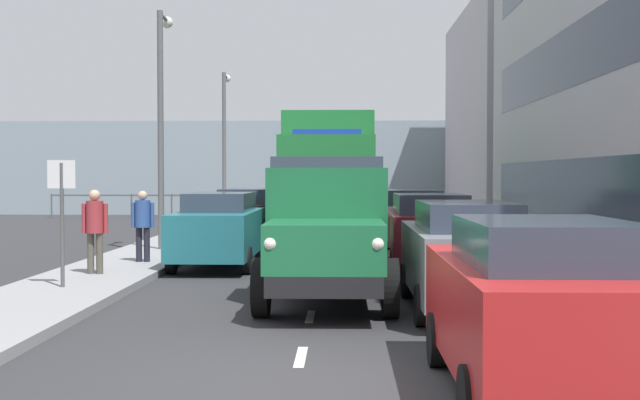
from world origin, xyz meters
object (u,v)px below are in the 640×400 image
car_black_oppositeside_1 (247,216)px  lamp_post_far (225,133)px  car_white_kerbside_3 (411,219)px  car_teal_oppositeside_0 (219,228)px  street_sign (62,201)px  car_red_kerbside_near (541,305)px  car_grey_kerbside_1 (464,254)px  lorry_cargo_green (329,177)px  truck_vintage_green (327,233)px  pedestrian_in_dark_coat (143,220)px  lamp_post_promenade (162,107)px  car_maroon_kerbside_2 (429,231)px  pedestrian_by_lamp (95,224)px

car_black_oppositeside_1 → lamp_post_far: lamp_post_far is taller
car_white_kerbside_3 → car_teal_oppositeside_0: bearing=41.6°
lamp_post_far → street_sign: (0.00, 20.01, -2.21)m
car_red_kerbside_near → street_sign: (6.87, -6.54, 0.79)m
car_red_kerbside_near → car_grey_kerbside_1: size_ratio=0.92×
car_red_kerbside_near → lorry_cargo_green: bearing=-81.8°
truck_vintage_green → lamp_post_far: lamp_post_far is taller
car_teal_oppositeside_0 → lamp_post_far: (2.09, -15.42, 2.99)m
car_black_oppositeside_1 → pedestrian_in_dark_coat: size_ratio=2.88×
pedestrian_in_dark_coat → lamp_post_promenade: size_ratio=0.25×
car_maroon_kerbside_2 → street_sign: bearing=29.1°
lamp_post_promenade → lorry_cargo_green: bearing=-158.0°
car_black_oppositeside_1 → lamp_post_far: bearing=-78.1°
pedestrian_by_lamp → lamp_post_promenade: lamp_post_promenade is taller
pedestrian_by_lamp → car_red_kerbside_near: bearing=129.0°
lorry_cargo_green → car_grey_kerbside_1: lorry_cargo_green is taller
truck_vintage_green → car_maroon_kerbside_2: (-2.16, -4.66, -0.28)m
car_red_kerbside_near → street_sign: 9.51m
truck_vintage_green → pedestrian_in_dark_coat: 6.70m
lamp_post_far → street_sign: 20.14m
car_grey_kerbside_1 → car_white_kerbside_3: 10.34m
car_grey_kerbside_1 → car_maroon_kerbside_2: same height
lorry_cargo_green → pedestrian_by_lamp: size_ratio=4.85×
car_maroon_kerbside_2 → street_sign: (6.87, 3.83, 0.79)m
pedestrian_by_lamp → street_sign: bearing=90.4°
pedestrian_by_lamp → street_sign: size_ratio=0.75×
pedestrian_by_lamp → pedestrian_in_dark_coat: bearing=-99.8°
truck_vintage_green → lorry_cargo_green: (0.16, -10.33, 0.90)m
truck_vintage_green → car_grey_kerbside_1: 2.27m
lorry_cargo_green → pedestrian_by_lamp: (4.57, 7.53, -0.93)m
street_sign → car_teal_oppositeside_0: bearing=-114.5°
car_grey_kerbside_1 → car_maroon_kerbside_2: (0.00, -5.32, -0.00)m
car_red_kerbside_near → lamp_post_far: bearing=-75.5°
car_teal_oppositeside_0 → truck_vintage_green: bearing=115.8°
car_red_kerbside_near → car_maroon_kerbside_2: 10.36m
car_maroon_kerbside_2 → car_black_oppositeside_1: 7.90m
car_red_kerbside_near → pedestrian_by_lamp: (6.88, -8.50, 0.25)m
lorry_cargo_green → car_maroon_kerbside_2: lorry_cargo_green is taller
car_white_kerbside_3 → lamp_post_far: size_ratio=0.73×
lorry_cargo_green → car_teal_oppositeside_0: (2.46, 4.90, -1.18)m
car_white_kerbside_3 → lamp_post_promenade: lamp_post_promenade is taller
car_maroon_kerbside_2 → street_sign: size_ratio=1.78×
truck_vintage_green → car_white_kerbside_3: bearing=-102.6°
truck_vintage_green → car_red_kerbside_near: (-2.16, 5.70, -0.28)m
lorry_cargo_green → pedestrian_in_dark_coat: bearing=51.4°
lamp_post_far → street_sign: lamp_post_far is taller
car_maroon_kerbside_2 → car_red_kerbside_near: bearing=90.0°
car_teal_oppositeside_0 → car_black_oppositeside_1: size_ratio=0.95×
pedestrian_in_dark_coat → lorry_cargo_green: bearing=-128.6°
car_maroon_kerbside_2 → car_teal_oppositeside_0: size_ratio=0.90×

